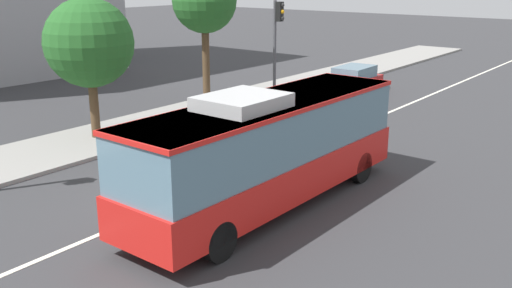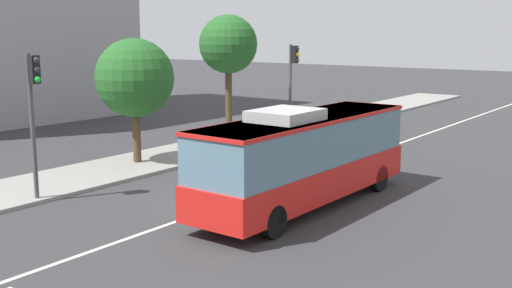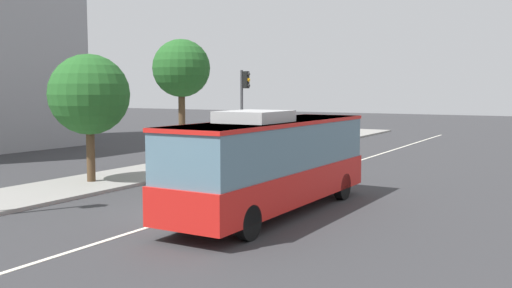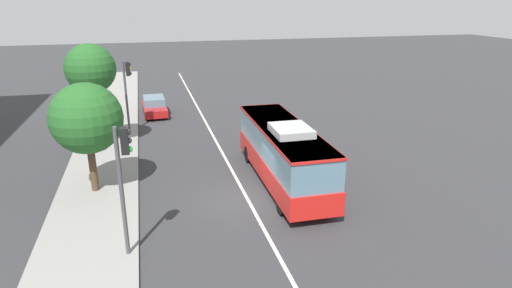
# 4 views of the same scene
# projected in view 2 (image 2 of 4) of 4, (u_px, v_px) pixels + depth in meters

# --- Properties ---
(ground_plane) EXTENTS (160.00, 160.00, 0.00)m
(ground_plane) POSITION_uv_depth(u_px,v_px,m) (226.00, 204.00, 21.62)
(ground_plane) COLOR #333335
(sidewalk_kerb) EXTENTS (80.00, 3.99, 0.14)m
(sidewalk_kerb) POSITION_uv_depth(u_px,v_px,m) (92.00, 174.00, 25.80)
(sidewalk_kerb) COLOR gray
(sidewalk_kerb) RESTS_ON ground_plane
(lane_centre_line) EXTENTS (76.00, 0.16, 0.01)m
(lane_centre_line) POSITION_uv_depth(u_px,v_px,m) (226.00, 204.00, 21.62)
(lane_centre_line) COLOR silver
(lane_centre_line) RESTS_ON ground_plane
(transit_bus) EXTENTS (10.03, 2.62, 3.46)m
(transit_bus) POSITION_uv_depth(u_px,v_px,m) (305.00, 155.00, 21.07)
(transit_bus) COLOR red
(transit_bus) RESTS_ON ground_plane
(sedan_red) EXTENTS (4.56, 1.97, 1.46)m
(sedan_red) POSITION_uv_depth(u_px,v_px,m) (361.00, 118.00, 37.62)
(sedan_red) COLOR #B21919
(sedan_red) RESTS_ON ground_plane
(traffic_light_near_corner) EXTENTS (0.33, 0.62, 5.20)m
(traffic_light_near_corner) POSITION_uv_depth(u_px,v_px,m) (34.00, 101.00, 21.22)
(traffic_light_near_corner) COLOR #47474C
(traffic_light_near_corner) RESTS_ON ground_plane
(traffic_light_mid_block) EXTENTS (0.33, 0.62, 5.20)m
(traffic_light_mid_block) POSITION_uv_depth(u_px,v_px,m) (293.00, 74.00, 34.41)
(traffic_light_mid_block) COLOR #47474C
(traffic_light_mid_block) RESTS_ON ground_plane
(street_tree_kerbside_left) EXTENTS (3.46, 3.46, 5.64)m
(street_tree_kerbside_left) POSITION_uv_depth(u_px,v_px,m) (135.00, 78.00, 27.28)
(street_tree_kerbside_left) COLOR #4C3823
(street_tree_kerbside_left) RESTS_ON ground_plane
(street_tree_kerbside_right) EXTENTS (3.08, 3.08, 6.79)m
(street_tree_kerbside_right) POSITION_uv_depth(u_px,v_px,m) (228.00, 45.00, 32.73)
(street_tree_kerbside_right) COLOR #4C3823
(street_tree_kerbside_right) RESTS_ON ground_plane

